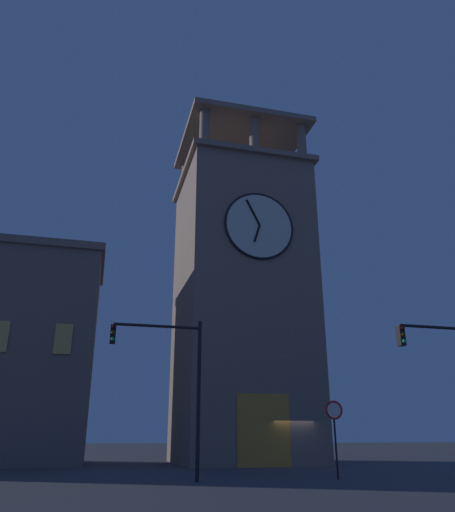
# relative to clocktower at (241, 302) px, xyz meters

# --- Properties ---
(ground_plane) EXTENTS (200.00, 200.00, 0.00)m
(ground_plane) POSITION_rel_clocktower_xyz_m (-1.87, 3.72, -10.70)
(ground_plane) COLOR #424247
(clocktower) EXTENTS (9.16, 9.51, 27.21)m
(clocktower) POSITION_rel_clocktower_xyz_m (0.00, 0.00, 0.00)
(clocktower) COLOR gray
(clocktower) RESTS_ON ground_plane
(traffic_signal_near) EXTENTS (3.78, 0.41, 6.27)m
(traffic_signal_near) POSITION_rel_clocktower_xyz_m (6.63, 12.65, -6.49)
(traffic_signal_near) COLOR black
(traffic_signal_near) RESTS_ON ground_plane
(traffic_signal_mid) EXTENTS (2.96, 0.41, 6.18)m
(traffic_signal_mid) POSITION_rel_clocktower_xyz_m (-3.48, 16.50, -6.70)
(traffic_signal_mid) COLOR black
(traffic_signal_mid) RESTS_ON ground_plane
(no_horn_sign) EXTENTS (0.78, 0.14, 3.09)m
(no_horn_sign) POSITION_rel_clocktower_xyz_m (-0.29, 12.97, -8.28)
(no_horn_sign) COLOR black
(no_horn_sign) RESTS_ON ground_plane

